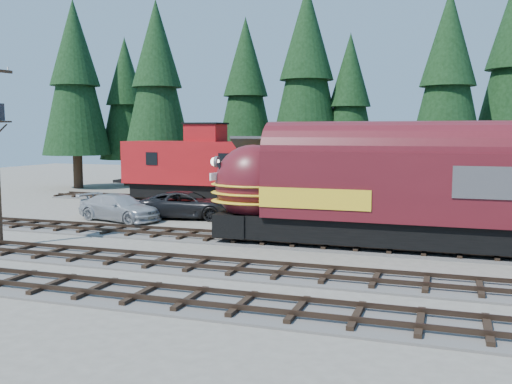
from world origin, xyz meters
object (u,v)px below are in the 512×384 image
(pickup_truck_a, at_px, (188,205))
(pickup_truck_b, at_px, (119,208))
(depot, at_px, (351,176))
(locomotive, at_px, (372,193))
(caboose, at_px, (194,166))

(pickup_truck_a, distance_m, pickup_truck_b, 4.28)
(depot, relative_size, pickup_truck_b, 2.26)
(depot, distance_m, pickup_truck_a, 10.58)
(locomotive, distance_m, pickup_truck_a, 13.89)
(locomotive, bearing_deg, pickup_truck_a, 154.33)
(locomotive, height_order, pickup_truck_a, locomotive)
(depot, relative_size, locomotive, 0.76)
(depot, distance_m, caboose, 15.58)
(pickup_truck_b, bearing_deg, locomotive, -90.16)
(caboose, bearing_deg, pickup_truck_b, -91.71)
(caboose, xyz_separation_m, pickup_truck_b, (-0.31, -10.34, -2.01))
(depot, xyz_separation_m, pickup_truck_b, (-13.97, -2.84, -2.14))
(caboose, distance_m, pickup_truck_b, 10.54)
(depot, xyz_separation_m, locomotive, (2.05, -6.50, -0.31))
(pickup_truck_a, bearing_deg, pickup_truck_b, 112.05)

